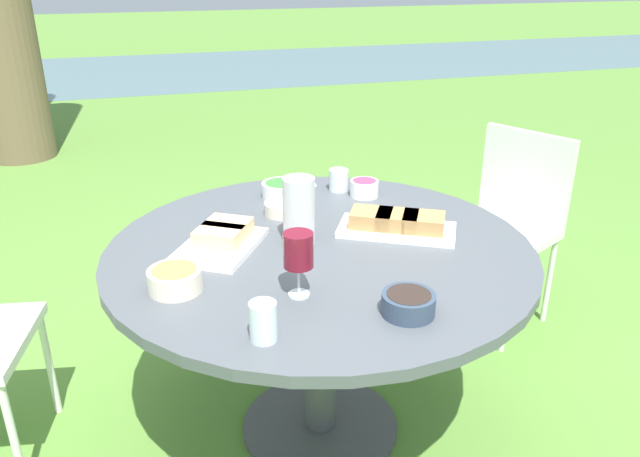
{
  "coord_description": "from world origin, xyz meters",
  "views": [
    {
      "loc": [
        -0.54,
        -1.75,
        1.6
      ],
      "look_at": [
        0.0,
        0.0,
        0.8
      ],
      "focal_mm": 35.0,
      "sensor_mm": 36.0,
      "label": 1
    }
  ],
  "objects_px": {
    "chair_near_left": "(508,214)",
    "water_pitcher": "(299,210)",
    "dining_table": "(320,275)",
    "handbag": "(311,255)",
    "wine_glass": "(298,252)"
  },
  "relations": [
    {
      "from": "dining_table",
      "to": "handbag",
      "type": "distance_m",
      "value": 1.3
    },
    {
      "from": "handbag",
      "to": "wine_glass",
      "type": "bearing_deg",
      "value": -107.48
    },
    {
      "from": "handbag",
      "to": "water_pitcher",
      "type": "bearing_deg",
      "value": -108.06
    },
    {
      "from": "water_pitcher",
      "to": "handbag",
      "type": "relative_size",
      "value": 0.6
    },
    {
      "from": "water_pitcher",
      "to": "handbag",
      "type": "bearing_deg",
      "value": 71.94
    },
    {
      "from": "chair_near_left",
      "to": "water_pitcher",
      "type": "height_order",
      "value": "water_pitcher"
    },
    {
      "from": "dining_table",
      "to": "chair_near_left",
      "type": "relative_size",
      "value": 1.56
    },
    {
      "from": "chair_near_left",
      "to": "water_pitcher",
      "type": "xyz_separation_m",
      "value": [
        -1.12,
        -0.48,
        0.33
      ]
    },
    {
      "from": "water_pitcher",
      "to": "chair_near_left",
      "type": "bearing_deg",
      "value": 23.15
    },
    {
      "from": "wine_glass",
      "to": "handbag",
      "type": "xyz_separation_m",
      "value": [
        0.46,
        1.45,
        -0.75
      ]
    },
    {
      "from": "dining_table",
      "to": "handbag",
      "type": "bearing_deg",
      "value": 75.2
    },
    {
      "from": "chair_near_left",
      "to": "water_pitcher",
      "type": "bearing_deg",
      "value": -156.85
    },
    {
      "from": "water_pitcher",
      "to": "handbag",
      "type": "xyz_separation_m",
      "value": [
        0.36,
        1.11,
        -0.73
      ]
    },
    {
      "from": "wine_glass",
      "to": "dining_table",
      "type": "bearing_deg",
      "value": 62.8
    },
    {
      "from": "dining_table",
      "to": "water_pitcher",
      "type": "height_order",
      "value": "water_pitcher"
    }
  ]
}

